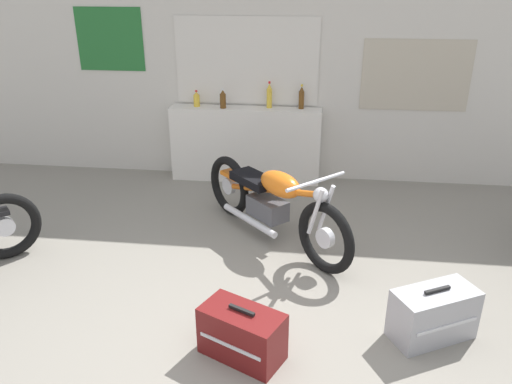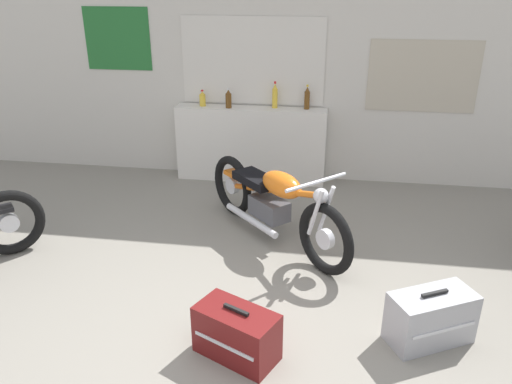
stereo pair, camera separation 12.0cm
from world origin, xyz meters
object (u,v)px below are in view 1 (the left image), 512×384
at_px(bottle_leftmost, 197,99).
at_px(bottle_left_center, 223,99).
at_px(bottle_center, 269,96).
at_px(hard_case_silver, 433,314).
at_px(hard_case_darkred, 242,334).
at_px(bottle_right_center, 301,98).
at_px(motorcycle_orange, 272,201).

xyz_separation_m(bottle_leftmost, bottle_left_center, (0.32, -0.04, 0.02)).
relative_size(bottle_leftmost, bottle_center, 0.62).
distance_m(bottle_left_center, hard_case_silver, 3.47).
relative_size(bottle_left_center, hard_case_darkred, 0.38).
relative_size(bottle_left_center, hard_case_silver, 0.36).
height_order(bottle_center, hard_case_silver, bottle_center).
bearing_deg(bottle_left_center, hard_case_darkred, -77.76).
height_order(bottle_left_center, hard_case_silver, bottle_left_center).
relative_size(bottle_right_center, hard_case_darkred, 0.46).
height_order(bottle_leftmost, hard_case_darkred, bottle_leftmost).
xyz_separation_m(bottle_left_center, bottle_center, (0.54, 0.08, 0.03)).
height_order(bottle_leftmost, bottle_center, bottle_center).
bearing_deg(bottle_leftmost, bottle_center, 2.55).
relative_size(bottle_left_center, bottle_right_center, 0.82).
xyz_separation_m(bottle_left_center, bottle_right_center, (0.91, 0.08, 0.02)).
height_order(motorcycle_orange, hard_case_silver, motorcycle_orange).
bearing_deg(hard_case_darkred, hard_case_silver, 15.21).
bearing_deg(hard_case_silver, bottle_center, 116.63).
bearing_deg(bottle_center, bottle_left_center, -171.55).
bearing_deg(bottle_center, bottle_leftmost, -177.45).
distance_m(bottle_left_center, bottle_center, 0.54).
bearing_deg(bottle_center, hard_case_silver, -63.37).
relative_size(motorcycle_orange, hard_case_darkred, 2.50).
relative_size(bottle_leftmost, bottle_right_center, 0.68).
relative_size(bottle_leftmost, motorcycle_orange, 0.13).
relative_size(bottle_leftmost, bottle_left_center, 0.83).
relative_size(motorcycle_orange, hard_case_silver, 2.39).
bearing_deg(hard_case_darkred, bottle_left_center, 102.24).
bearing_deg(motorcycle_orange, hard_case_silver, -45.81).
bearing_deg(hard_case_silver, motorcycle_orange, 134.19).
height_order(bottle_leftmost, bottle_left_center, bottle_left_center).
distance_m(bottle_right_center, hard_case_darkred, 3.29).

